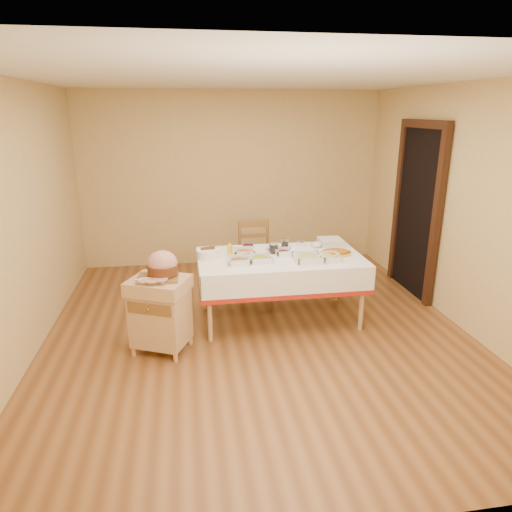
{
  "coord_description": "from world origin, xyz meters",
  "views": [
    {
      "loc": [
        -0.72,
        -4.42,
        2.31
      ],
      "look_at": [
        0.01,
        0.2,
        0.81
      ],
      "focal_mm": 32.0,
      "sensor_mm": 36.0,
      "label": 1
    }
  ],
  "objects_px": {
    "preserve_jar_left": "(274,248)",
    "mustard_bottle": "(230,250)",
    "brass_platter": "(335,253)",
    "preserve_jar_right": "(285,244)",
    "butcher_cart": "(160,310)",
    "dining_chair": "(255,258)",
    "bread_basket": "(208,253)",
    "ham_on_board": "(162,266)",
    "plate_stack": "(330,242)",
    "dining_table": "(280,270)"
  },
  "relations": [
    {
      "from": "preserve_jar_left",
      "to": "mustard_bottle",
      "type": "bearing_deg",
      "value": -172.87
    },
    {
      "from": "brass_platter",
      "to": "preserve_jar_right",
      "type": "bearing_deg",
      "value": 148.36
    },
    {
      "from": "butcher_cart",
      "to": "mustard_bottle",
      "type": "relative_size",
      "value": 4.49
    },
    {
      "from": "dining_chair",
      "to": "preserve_jar_left",
      "type": "distance_m",
      "value": 0.76
    },
    {
      "from": "butcher_cart",
      "to": "bread_basket",
      "type": "bearing_deg",
      "value": 49.56
    },
    {
      "from": "butcher_cart",
      "to": "brass_platter",
      "type": "distance_m",
      "value": 2.03
    },
    {
      "from": "ham_on_board",
      "to": "bread_basket",
      "type": "bearing_deg",
      "value": 50.37
    },
    {
      "from": "preserve_jar_right",
      "to": "plate_stack",
      "type": "distance_m",
      "value": 0.57
    },
    {
      "from": "mustard_bottle",
      "to": "bread_basket",
      "type": "xyz_separation_m",
      "value": [
        -0.24,
        0.01,
        -0.03
      ]
    },
    {
      "from": "dining_chair",
      "to": "preserve_jar_right",
      "type": "height_order",
      "value": "dining_chair"
    },
    {
      "from": "preserve_jar_right",
      "to": "brass_platter",
      "type": "xyz_separation_m",
      "value": [
        0.51,
        -0.32,
        -0.03
      ]
    },
    {
      "from": "dining_table",
      "to": "dining_chair",
      "type": "relative_size",
      "value": 1.9
    },
    {
      "from": "ham_on_board",
      "to": "brass_platter",
      "type": "xyz_separation_m",
      "value": [
        1.89,
        0.46,
        -0.1
      ]
    },
    {
      "from": "preserve_jar_right",
      "to": "dining_chair",
      "type": "bearing_deg",
      "value": 117.22
    },
    {
      "from": "preserve_jar_left",
      "to": "ham_on_board",
      "type": "bearing_deg",
      "value": -152.85
    },
    {
      "from": "dining_table",
      "to": "butcher_cart",
      "type": "xyz_separation_m",
      "value": [
        -1.31,
        -0.53,
        -0.16
      ]
    },
    {
      "from": "dining_table",
      "to": "preserve_jar_left",
      "type": "relative_size",
      "value": 13.42
    },
    {
      "from": "bread_basket",
      "to": "plate_stack",
      "type": "relative_size",
      "value": 0.96
    },
    {
      "from": "preserve_jar_left",
      "to": "dining_table",
      "type": "bearing_deg",
      "value": -68.22
    },
    {
      "from": "brass_platter",
      "to": "dining_table",
      "type": "bearing_deg",
      "value": 176.68
    },
    {
      "from": "ham_on_board",
      "to": "bread_basket",
      "type": "xyz_separation_m",
      "value": [
        0.47,
        0.57,
        -0.07
      ]
    },
    {
      "from": "preserve_jar_right",
      "to": "plate_stack",
      "type": "height_order",
      "value": "preserve_jar_right"
    },
    {
      "from": "ham_on_board",
      "to": "mustard_bottle",
      "type": "bearing_deg",
      "value": 38.19
    },
    {
      "from": "preserve_jar_right",
      "to": "plate_stack",
      "type": "relative_size",
      "value": 0.44
    },
    {
      "from": "dining_table",
      "to": "preserve_jar_left",
      "type": "distance_m",
      "value": 0.26
    },
    {
      "from": "bread_basket",
      "to": "ham_on_board",
      "type": "bearing_deg",
      "value": -129.63
    },
    {
      "from": "dining_chair",
      "to": "ham_on_board",
      "type": "bearing_deg",
      "value": -130.39
    },
    {
      "from": "dining_chair",
      "to": "ham_on_board",
      "type": "relative_size",
      "value": 2.35
    },
    {
      "from": "dining_chair",
      "to": "bread_basket",
      "type": "height_order",
      "value": "dining_chair"
    },
    {
      "from": "ham_on_board",
      "to": "bread_basket",
      "type": "relative_size",
      "value": 1.59
    },
    {
      "from": "preserve_jar_right",
      "to": "bread_basket",
      "type": "height_order",
      "value": "preserve_jar_right"
    },
    {
      "from": "preserve_jar_left",
      "to": "brass_platter",
      "type": "distance_m",
      "value": 0.7
    },
    {
      "from": "preserve_jar_right",
      "to": "brass_platter",
      "type": "bearing_deg",
      "value": -31.64
    },
    {
      "from": "preserve_jar_left",
      "to": "mustard_bottle",
      "type": "height_order",
      "value": "mustard_bottle"
    },
    {
      "from": "ham_on_board",
      "to": "mustard_bottle",
      "type": "relative_size",
      "value": 2.4
    },
    {
      "from": "mustard_bottle",
      "to": "brass_platter",
      "type": "bearing_deg",
      "value": -4.82
    },
    {
      "from": "ham_on_board",
      "to": "preserve_jar_right",
      "type": "height_order",
      "value": "ham_on_board"
    },
    {
      "from": "mustard_bottle",
      "to": "plate_stack",
      "type": "height_order",
      "value": "mustard_bottle"
    },
    {
      "from": "preserve_jar_left",
      "to": "plate_stack",
      "type": "bearing_deg",
      "value": 15.65
    },
    {
      "from": "dining_table",
      "to": "mustard_bottle",
      "type": "height_order",
      "value": "mustard_bottle"
    },
    {
      "from": "dining_chair",
      "to": "brass_platter",
      "type": "distance_m",
      "value": 1.19
    },
    {
      "from": "plate_stack",
      "to": "preserve_jar_left",
      "type": "bearing_deg",
      "value": -164.35
    },
    {
      "from": "dining_chair",
      "to": "brass_platter",
      "type": "xyz_separation_m",
      "value": [
        0.78,
        -0.84,
        0.29
      ]
    },
    {
      "from": "mustard_bottle",
      "to": "bread_basket",
      "type": "height_order",
      "value": "mustard_bottle"
    },
    {
      "from": "preserve_jar_left",
      "to": "mustard_bottle",
      "type": "distance_m",
      "value": 0.51
    },
    {
      "from": "brass_platter",
      "to": "ham_on_board",
      "type": "bearing_deg",
      "value": -166.3
    },
    {
      "from": "dining_chair",
      "to": "mustard_bottle",
      "type": "bearing_deg",
      "value": -118.1
    },
    {
      "from": "preserve_jar_right",
      "to": "mustard_bottle",
      "type": "xyz_separation_m",
      "value": [
        -0.67,
        -0.22,
        0.02
      ]
    },
    {
      "from": "mustard_bottle",
      "to": "plate_stack",
      "type": "bearing_deg",
      "value": 12.26
    },
    {
      "from": "preserve_jar_right",
      "to": "brass_platter",
      "type": "height_order",
      "value": "preserve_jar_right"
    }
  ]
}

